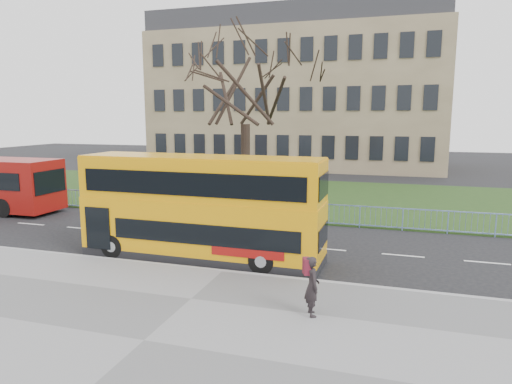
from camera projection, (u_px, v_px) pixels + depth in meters
ground at (238, 261)px, 17.27m from camera, size 120.00×120.00×0.00m
pavement at (144, 342)px, 10.90m from camera, size 80.00×10.50×0.12m
kerb at (223, 272)px, 15.80m from camera, size 80.00×0.20×0.14m
grass_verge at (308, 197)px, 30.75m from camera, size 80.00×15.40×0.08m
guard_railing at (280, 212)px, 23.40m from camera, size 40.00×0.12×1.10m
bare_tree at (245, 108)px, 26.60m from camera, size 8.10×8.10×11.57m
civic_building at (299, 101)px, 50.57m from camera, size 30.00×15.00×14.00m
yellow_bus at (201, 205)px, 17.22m from camera, size 9.29×2.32×3.88m
pedestrian at (312, 286)px, 12.14m from camera, size 0.59×0.70×1.63m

